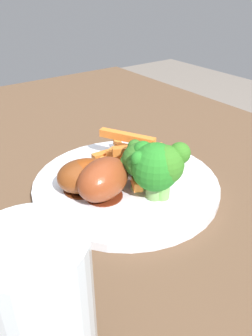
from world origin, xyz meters
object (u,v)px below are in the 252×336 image
at_px(broccoli_floret_back, 165,164).
at_px(chicken_drumstick_near, 92,175).
at_px(dining_table, 96,228).
at_px(broccoli_floret_middle, 138,161).
at_px(dinner_plate, 126,184).
at_px(chicken_drumstick_extra, 105,178).
at_px(water_glass, 43,322).
at_px(chicken_drumstick_far, 85,175).
at_px(broccoli_floret_front, 154,165).
at_px(carrot_fries_pile, 131,155).

relative_size(broccoli_floret_back, chicken_drumstick_near, 0.64).
height_order(dining_table, broccoli_floret_middle, broccoli_floret_middle).
bearing_deg(dinner_plate, chicken_drumstick_extra, 106.53).
relative_size(chicken_drumstick_near, water_glass, 0.83).
distance_m(dining_table, chicken_drumstick_far, 0.16).
relative_size(dinner_plate, broccoli_floret_middle, 3.90).
distance_m(broccoli_floret_front, chicken_drumstick_far, 0.09).
distance_m(broccoli_floret_front, broccoli_floret_back, 0.01).
xyz_separation_m(dinner_plate, water_glass, (-0.18, 0.19, 0.06)).
height_order(dining_table, water_glass, water_glass).
distance_m(dining_table, chicken_drumstick_extra, 0.17).
bearing_deg(carrot_fries_pile, broccoli_floret_front, 163.89).
bearing_deg(dining_table, broccoli_floret_back, -166.40).
relative_size(dining_table, chicken_drumstick_near, 9.17).
bearing_deg(carrot_fries_pile, chicken_drumstick_extra, 119.83).
xyz_separation_m(chicken_drumstick_near, water_glass, (-0.19, 0.15, 0.04)).
distance_m(carrot_fries_pile, water_glass, 0.30).
relative_size(dining_table, broccoli_floret_middle, 16.03).
relative_size(chicken_drumstick_extra, water_glass, 0.98).
height_order(dinner_plate, broccoli_floret_middle, broccoli_floret_middle).
bearing_deg(broccoli_floret_middle, dinner_plate, 2.84).
bearing_deg(carrot_fries_pile, chicken_drumstick_near, 102.58).
bearing_deg(dining_table, chicken_drumstick_extra, 161.45).
height_order(broccoli_floret_front, chicken_drumstick_near, broccoli_floret_front).
bearing_deg(dinner_plate, chicken_drumstick_far, 73.31).
relative_size(broccoli_floret_back, chicken_drumstick_extra, 0.55).
bearing_deg(water_glass, chicken_drumstick_far, -35.96).
xyz_separation_m(dinner_plate, chicken_drumstick_near, (0.01, 0.05, 0.03)).
bearing_deg(dining_table, carrot_fries_pile, -131.01).
relative_size(dinner_plate, carrot_fries_pile, 1.79).
distance_m(broccoli_floret_front, chicken_drumstick_near, 0.08).
height_order(broccoli_floret_front, chicken_drumstick_extra, broccoli_floret_front).
xyz_separation_m(chicken_drumstick_near, chicken_drumstick_extra, (-0.02, -0.01, 0.00)).
bearing_deg(broccoli_floret_middle, dining_table, 10.03).
height_order(chicken_drumstick_far, water_glass, water_glass).
bearing_deg(broccoli_floret_front, dining_table, 10.48).
height_order(broccoli_floret_front, broccoli_floret_back, same).
bearing_deg(broccoli_floret_middle, broccoli_floret_front, -167.97).
distance_m(carrot_fries_pile, chicken_drumstick_far, 0.08).
bearing_deg(chicken_drumstick_extra, water_glass, 136.99).
bearing_deg(broccoli_floret_middle, broccoli_floret_back, -157.87).
relative_size(broccoli_floret_middle, broccoli_floret_back, 0.89).
height_order(broccoli_floret_middle, chicken_drumstick_far, broccoli_floret_middle).
bearing_deg(chicken_drumstick_extra, broccoli_floret_middle, -105.19).
bearing_deg(dining_table, chicken_drumstick_near, 149.23).
relative_size(chicken_drumstick_far, chicken_drumstick_extra, 0.88).
relative_size(broccoli_floret_back, chicken_drumstick_far, 0.62).
relative_size(broccoli_floret_middle, chicken_drumstick_near, 0.57).
distance_m(broccoli_floret_middle, chicken_drumstick_far, 0.07).
height_order(broccoli_floret_middle, water_glass, water_glass).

